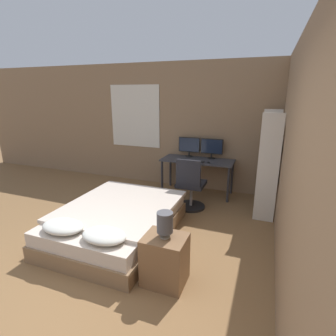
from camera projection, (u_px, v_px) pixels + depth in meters
ground_plane at (84, 310)px, 2.59m from camera, size 20.00×20.00×0.00m
wall_back at (192, 127)px, 5.65m from camera, size 12.00×0.08×2.70m
wall_side_right at (291, 159)px, 2.94m from camera, size 0.06×12.00×2.70m
bed at (117, 221)px, 3.88m from camera, size 1.53×2.03×0.54m
nightstand at (165, 260)px, 2.90m from camera, size 0.47×0.39×0.57m
bedside_lamp at (165, 223)px, 2.78m from camera, size 0.17×0.17×0.29m
desk at (197, 164)px, 5.43m from camera, size 1.48×0.60×0.74m
monitor_left at (189, 146)px, 5.60m from camera, size 0.46×0.16×0.42m
monitor_right at (212, 147)px, 5.43m from camera, size 0.46×0.16×0.42m
keyboard at (195, 161)px, 5.22m from camera, size 0.37×0.13×0.02m
computer_mouse at (209, 162)px, 5.13m from camera, size 0.07×0.05×0.04m
office_chair at (190, 188)px, 4.75m from camera, size 0.52×0.52×0.97m
bookshelf at (269, 159)px, 4.44m from camera, size 0.33×0.94×1.78m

